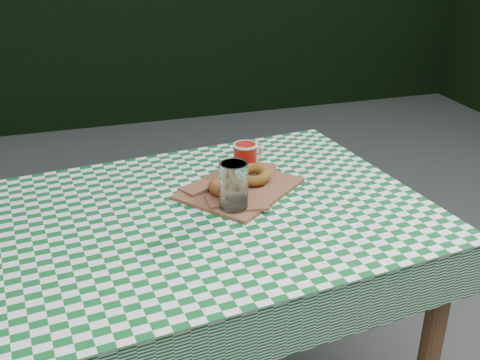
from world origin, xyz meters
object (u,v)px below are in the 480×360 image
at_px(paper_bag, 240,188).
at_px(table, 194,329).
at_px(coffee_mug, 245,156).
at_px(drinking_glass, 234,188).

bearing_deg(paper_bag, table, -150.60).
height_order(coffee_mug, drinking_glass, drinking_glass).
bearing_deg(paper_bag, coffee_mug, 66.38).
bearing_deg(table, paper_bag, 22.76).
bearing_deg(coffee_mug, table, -153.10).
relative_size(paper_bag, drinking_glass, 2.30).
relative_size(paper_bag, coffee_mug, 2.19).
relative_size(table, paper_bag, 3.97).
xyz_separation_m(coffee_mug, drinking_glass, (-0.11, -0.25, 0.03)).
bearing_deg(table, drinking_glass, -14.82).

